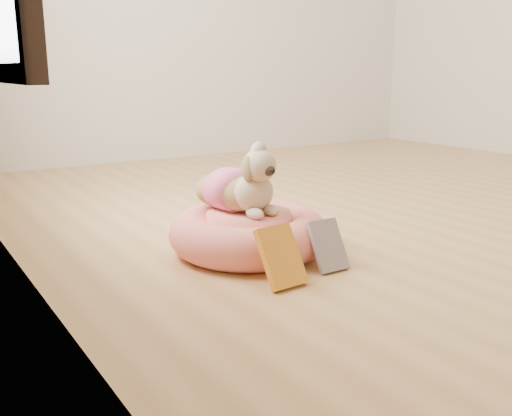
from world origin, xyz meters
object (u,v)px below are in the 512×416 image
pet_bed (249,233)px  book_white (328,246)px  book_yellow (281,257)px  dog (240,175)px

pet_bed → book_white: bearing=-67.8°
pet_bed → book_yellow: bearing=-105.7°
pet_bed → dog: 0.22m
book_white → dog: bearing=112.6°
dog → book_white: dog is taller
pet_bed → book_yellow: (-0.10, -0.35, 0.02)m
dog → book_white: (0.14, -0.35, -0.21)m
dog → book_yellow: bearing=-109.9°
pet_bed → book_yellow: 0.36m
book_white → book_yellow: bearing=-171.3°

